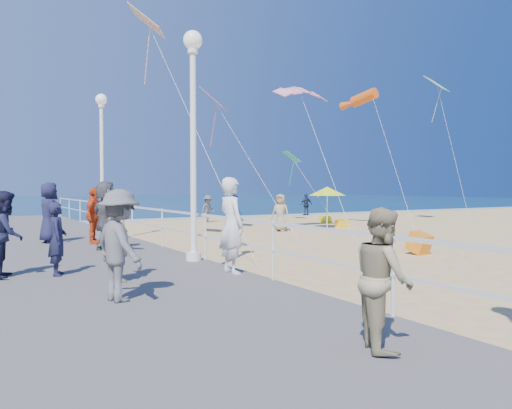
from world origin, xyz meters
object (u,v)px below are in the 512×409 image
spectator_0 (57,239)px  beach_walker_c (281,213)px  beach_walker_b (306,204)px  box_kite (419,245)px  beach_umbrella (327,191)px  spectator_1 (383,278)px  spectator_4 (49,213)px  lamp_post_far (102,147)px  spectator_7 (6,234)px  woman_holding_toddler (231,226)px  beach_walker_a (208,209)px  spectator_6 (117,236)px  spectator_5 (106,216)px  lamp_post_mid (193,120)px  beach_chair_right (342,224)px  spectator_3 (94,215)px  beach_chair_left (326,219)px  spectator_2 (119,245)px  toddler_held (235,212)px

spectator_0 → beach_walker_c: (11.46, 9.69, -0.22)m
beach_walker_b → box_kite: bearing=68.9°
beach_umbrella → spectator_1: bearing=-126.7°
spectator_1 → beach_walker_b: 32.23m
spectator_4 → beach_walker_b: spectator_4 is taller
lamp_post_far → box_kite: lamp_post_far is taller
box_kite → lamp_post_far: bearing=123.2°
spectator_7 → woman_holding_toddler: bearing=-101.5°
beach_walker_a → beach_walker_b: beach_walker_a is taller
spectator_4 → spectator_6: 7.38m
spectator_1 → woman_holding_toddler: bearing=19.0°
spectator_4 → spectator_6: spectator_4 is taller
woman_holding_toddler → beach_walker_c: 14.06m
spectator_5 → spectator_6: 4.62m
lamp_post_mid → lamp_post_far: bearing=90.0°
lamp_post_far → beach_walker_c: size_ratio=2.98×
lamp_post_mid → beach_chair_right: size_ratio=9.67×
spectator_3 → spectator_4: (-1.12, 0.96, 0.07)m
beach_walker_c → beach_chair_left: size_ratio=3.25×
box_kite → beach_chair_left: box_kite is taller
lamp_post_far → spectator_4: lamp_post_far is taller
woman_holding_toddler → spectator_2: 2.84m
toddler_held → spectator_3: bearing=9.0°
spectator_2 → spectator_5: (1.27, 6.13, 0.10)m
spectator_7 → spectator_3: bearing=-14.7°
lamp_post_mid → spectator_2: bearing=-128.4°
spectator_4 → spectator_7: size_ratio=1.13×
woman_holding_toddler → lamp_post_far: bearing=-2.9°
lamp_post_mid → spectator_7: size_ratio=3.23×
spectator_0 → lamp_post_mid: bearing=-69.0°
woman_holding_toddler → spectator_2: woman_holding_toddler is taller
beach_chair_right → lamp_post_far: bearing=-178.4°
beach_walker_c → beach_umbrella: 3.14m
spectator_5 → beach_walker_c: spectator_5 is taller
woman_holding_toddler → beach_umbrella: bearing=-47.6°
spectator_3 → beach_chair_left: bearing=-30.1°
beach_chair_right → beach_walker_c: bearing=-177.9°
toddler_held → spectator_7: 4.39m
spectator_5 → spectator_1: bearing=172.4°
beach_walker_a → spectator_4: bearing=-157.5°
beach_chair_left → toddler_held: bearing=-133.4°
spectator_5 → beach_walker_b: size_ratio=1.16×
spectator_7 → spectator_0: bearing=-95.4°
lamp_post_mid → spectator_7: bearing=-177.4°
beach_walker_a → beach_chair_left: beach_walker_a is taller
spectator_0 → spectator_6: bearing=-133.0°
toddler_held → spectator_5: (-1.43, 4.72, -0.26)m
spectator_1 → beach_walker_a: 24.86m
spectator_2 → beach_chair_left: 23.13m
spectator_2 → spectator_5: bearing=-24.3°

